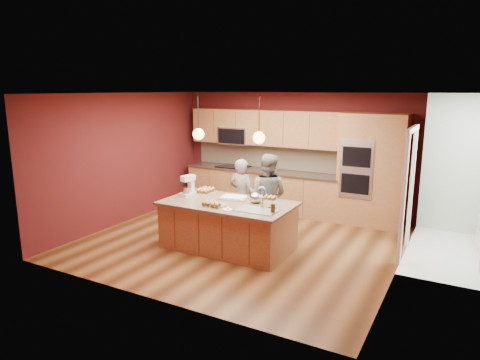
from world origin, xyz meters
The scene contains 24 objects.
floor centered at (0.00, 0.00, 0.00)m, with size 5.50×5.50×0.00m, color #44250F.
ceiling centered at (0.00, 0.00, 2.70)m, with size 5.50×5.50×0.00m, color white.
wall_back centered at (0.00, 2.50, 1.35)m, with size 5.50×5.50×0.00m, color #4C1416.
wall_front centered at (0.00, -2.50, 1.35)m, with size 5.50×5.50×0.00m, color #4C1416.
wall_left centered at (-2.75, 0.00, 1.35)m, with size 5.00×5.00×0.00m, color #4C1416.
wall_right centered at (2.75, 0.00, 1.35)m, with size 5.00×5.00×0.00m, color #4C1416.
cabinet_run centered at (-0.68, 2.25, 0.98)m, with size 3.74×0.64×2.30m.
oven_column centered at (1.85, 2.19, 1.15)m, with size 1.30×0.62×2.30m.
doorway_trim centered at (2.73, 0.80, 1.05)m, with size 0.08×1.11×2.20m, color white, non-canonical shape.
pendant_left centered at (-0.64, -0.37, 2.00)m, with size 0.20×0.20×0.80m.
pendant_right centered at (0.54, -0.37, 2.00)m, with size 0.20×0.20×0.80m.
island centered at (-0.04, -0.37, 0.43)m, with size 2.28×1.28×1.22m.
person_left centered at (-0.26, 0.52, 0.73)m, with size 0.53×0.35×1.46m, color black.
person_right centered at (0.29, 0.52, 0.80)m, with size 0.78×0.61×1.60m, color gray.
stand_mixer centered at (-0.93, -0.33, 1.00)m, with size 0.26×0.31×0.38m.
sheet_cake centered at (-0.07, -0.12, 0.86)m, with size 0.54×0.44×0.05m.
cooling_rack centered at (-0.16, -0.62, 0.85)m, with size 0.42×0.30×0.02m, color silver.
mixing_bowl centered at (0.39, -0.18, 0.93)m, with size 0.23×0.23×0.19m, color silver.
plate centered at (0.20, -0.80, 0.85)m, with size 0.16×0.16×0.01m, color white.
tumbler centered at (0.90, -0.58, 0.91)m, with size 0.07×0.07×0.14m, color #31220F.
phone centered at (0.78, -0.36, 0.85)m, with size 0.14×0.07×0.01m, color black.
cupcakes_left centered at (-0.81, 0.08, 0.88)m, with size 0.26×0.34×0.08m, color tan, non-canonical shape.
cupcakes_rack centered at (-0.14, -0.77, 0.90)m, with size 0.33×0.17×0.07m, color tan, non-canonical shape.
cupcakes_right centered at (0.51, 0.15, 0.87)m, with size 0.23×0.16×0.07m, color tan, non-canonical shape.
Camera 1 is at (3.59, -6.60, 2.79)m, focal length 32.00 mm.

